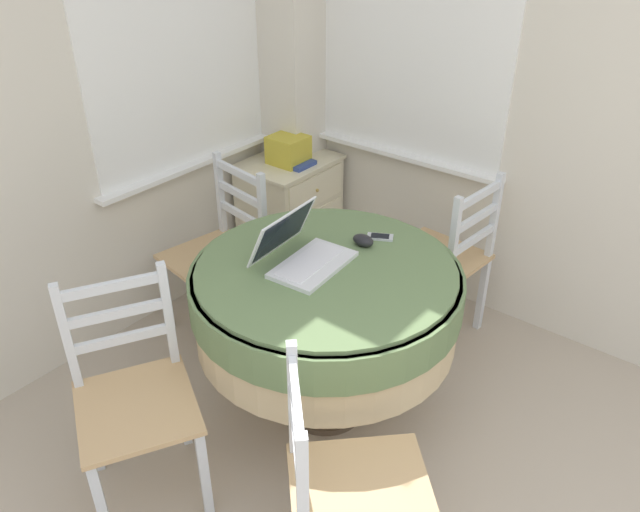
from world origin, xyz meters
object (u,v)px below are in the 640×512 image
at_px(dining_chair_camera_near, 346,492).
at_px(storage_box, 288,150).
at_px(dining_chair_near_right_window, 444,259).
at_px(round_dining_table, 326,299).
at_px(dining_chair_left_flank, 134,399).
at_px(book_on_cabinet, 295,162).
at_px(dining_chair_near_back_window, 220,254).
at_px(laptop, 302,253).
at_px(corner_cabinet, 290,213).
at_px(cell_phone, 380,237).
at_px(computer_mouse, 363,240).

bearing_deg(dining_chair_camera_near, storage_box, 45.62).
bearing_deg(dining_chair_near_right_window, round_dining_table, 172.22).
xyz_separation_m(dining_chair_near_right_window, dining_chair_left_flank, (-1.57, 0.40, 0.00)).
xyz_separation_m(round_dining_table, book_on_cabinet, (0.86, 0.90, 0.09)).
xyz_separation_m(dining_chair_near_back_window, dining_chair_near_right_window, (0.65, -0.91, 0.00)).
relative_size(round_dining_table, dining_chair_left_flank, 1.23).
xyz_separation_m(laptop, corner_cabinet, (0.91, 0.86, -0.46)).
bearing_deg(dining_chair_left_flank, round_dining_table, -21.13).
height_order(round_dining_table, corner_cabinet, round_dining_table).
bearing_deg(cell_phone, book_on_cabinet, 60.46).
relative_size(cell_phone, storage_box, 0.63).
bearing_deg(computer_mouse, dining_chair_near_right_window, -9.39).
relative_size(round_dining_table, book_on_cabinet, 5.50).
height_order(round_dining_table, laptop, laptop).
bearing_deg(storage_box, computer_mouse, -123.09).
bearing_deg(dining_chair_near_back_window, corner_cabinet, 12.12).
height_order(cell_phone, corner_cabinet, cell_phone).
relative_size(laptop, storage_box, 1.89).
bearing_deg(dining_chair_left_flank, dining_chair_near_right_window, -14.42).
relative_size(computer_mouse, corner_cabinet, 0.14).
distance_m(computer_mouse, cell_phone, 0.10).
distance_m(round_dining_table, computer_mouse, 0.29).
bearing_deg(dining_chair_near_right_window, storage_box, 87.79).
height_order(computer_mouse, dining_chair_near_right_window, dining_chair_near_right_window).
distance_m(dining_chair_near_right_window, dining_chair_left_flank, 1.62).
xyz_separation_m(laptop, storage_box, (0.88, 0.84, -0.04)).
relative_size(laptop, dining_chair_camera_near, 0.42).
distance_m(dining_chair_near_right_window, dining_chair_camera_near, 1.48).
height_order(dining_chair_left_flank, corner_cabinet, dining_chair_left_flank).
bearing_deg(book_on_cabinet, dining_chair_left_flank, -159.49).
bearing_deg(book_on_cabinet, dining_chair_near_right_window, -92.58).
relative_size(round_dining_table, dining_chair_camera_near, 1.23).
relative_size(cell_phone, dining_chair_near_right_window, 0.14).
relative_size(dining_chair_near_right_window, dining_chair_left_flank, 1.00).
xyz_separation_m(dining_chair_near_back_window, book_on_cabinet, (0.70, 0.09, 0.25)).
bearing_deg(round_dining_table, laptop, 109.27).
xyz_separation_m(laptop, book_on_cabinet, (0.89, 0.80, -0.11)).
xyz_separation_m(dining_chair_near_back_window, dining_chair_left_flank, (-0.92, -0.51, 0.00)).
bearing_deg(dining_chair_near_back_window, laptop, -105.26).
bearing_deg(dining_chair_left_flank, computer_mouse, -17.27).
height_order(dining_chair_camera_near, book_on_cabinet, dining_chair_camera_near).
bearing_deg(computer_mouse, book_on_cabinet, 55.53).
bearing_deg(cell_phone, computer_mouse, 168.32).
height_order(laptop, dining_chair_camera_near, laptop).
distance_m(round_dining_table, storage_box, 1.28).
height_order(dining_chair_near_right_window, book_on_cabinet, dining_chair_near_right_window).
relative_size(dining_chair_near_right_window, dining_chair_camera_near, 1.00).
bearing_deg(computer_mouse, laptop, 157.49).
height_order(laptop, storage_box, laptop).
height_order(dining_chair_left_flank, book_on_cabinet, dining_chair_left_flank).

